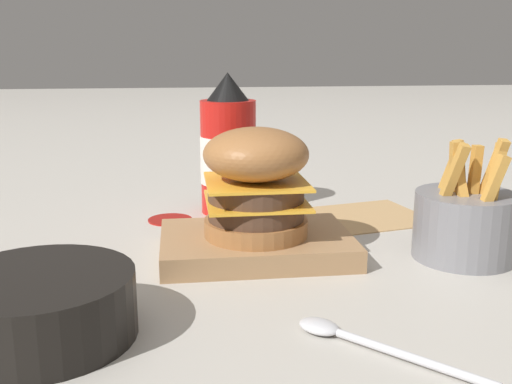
{
  "coord_description": "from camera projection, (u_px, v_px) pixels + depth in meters",
  "views": [
    {
      "loc": [
        0.08,
        0.67,
        0.24
      ],
      "look_at": [
        -0.01,
        0.02,
        0.08
      ],
      "focal_mm": 42.0,
      "sensor_mm": 36.0,
      "label": 1
    }
  ],
  "objects": [
    {
      "name": "serving_board",
      "position": [
        256.0,
        244.0,
        0.7
      ],
      "size": [
        0.22,
        0.15,
        0.03
      ],
      "color": "#A37A51",
      "rests_on": "ground_plane"
    },
    {
      "name": "ketchup_puddle",
      "position": [
        170.0,
        219.0,
        0.84
      ],
      "size": [
        0.06,
        0.06,
        0.0
      ],
      "color": "#9E140F",
      "rests_on": "ground_plane"
    },
    {
      "name": "burger",
      "position": [
        256.0,
        181.0,
        0.67
      ],
      "size": [
        0.12,
        0.12,
        0.12
      ],
      "color": "#9E6638",
      "rests_on": "serving_board"
    },
    {
      "name": "fries_basket",
      "position": [
        465.0,
        223.0,
        0.68
      ],
      "size": [
        0.11,
        0.11,
        0.14
      ],
      "color": "slate",
      "rests_on": "ground_plane"
    },
    {
      "name": "side_bowl",
      "position": [
        39.0,
        305.0,
        0.49
      ],
      "size": [
        0.16,
        0.16,
        0.06
      ],
      "color": "black",
      "rests_on": "ground_plane"
    },
    {
      "name": "ground_plane",
      "position": [
        247.0,
        250.0,
        0.72
      ],
      "size": [
        6.0,
        6.0,
        0.0
      ],
      "primitive_type": "plane",
      "color": "#B7B2A8"
    },
    {
      "name": "ketchup_bottle",
      "position": [
        228.0,
        152.0,
        0.86
      ],
      "size": [
        0.08,
        0.08,
        0.2
      ],
      "color": "red",
      "rests_on": "ground_plane"
    },
    {
      "name": "spoon",
      "position": [
        353.0,
        338.0,
        0.49
      ],
      "size": [
        0.13,
        0.13,
        0.01
      ],
      "rotation": [
        0.0,
        0.0,
        5.47
      ],
      "color": "silver",
      "rests_on": "ground_plane"
    },
    {
      "name": "parchment_square",
      "position": [
        371.0,
        215.0,
        0.86
      ],
      "size": [
        0.17,
        0.17,
        0.0
      ],
      "color": "tan",
      "rests_on": "ground_plane"
    }
  ]
}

